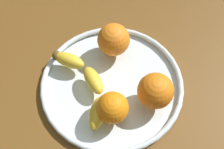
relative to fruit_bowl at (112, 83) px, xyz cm
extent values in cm
cube|color=brown|center=(0.00, 0.00, -2.92)|extent=(165.47, 165.47, 4.00)
cylinder|color=silver|center=(0.00, 0.00, -0.62)|extent=(30.80, 30.80, 0.60)
torus|color=silver|center=(0.00, 0.00, 0.28)|extent=(32.08, 32.08, 1.20)
ellipsoid|color=yellow|center=(-3.56, 7.96, 2.51)|extent=(6.66, 7.88, 3.25)
ellipsoid|color=yellow|center=(2.47, 3.26, 2.51)|extent=(7.93, 5.39, 3.25)
ellipsoid|color=yellow|center=(10.12, 3.39, 2.51)|extent=(7.95, 5.59, 3.25)
ellipsoid|color=brown|center=(13.18, 4.53, 2.51)|extent=(2.67, 2.83, 2.28)
sphere|color=orange|center=(-9.33, -2.97, 4.63)|extent=(7.49, 7.49, 7.49)
sphere|color=orange|center=(-5.46, 5.55, 4.14)|extent=(6.52, 6.52, 6.52)
sphere|color=orange|center=(5.80, -6.60, 4.63)|extent=(7.50, 7.50, 7.50)
camera|label=1|loc=(-20.02, 20.95, 52.50)|focal=42.68mm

